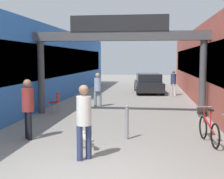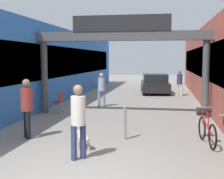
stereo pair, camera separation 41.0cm
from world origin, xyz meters
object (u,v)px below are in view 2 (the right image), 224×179
object	(u,v)px
pedestrian_with_dog	(78,117)
pedestrian_elderly_walking	(180,81)
pedestrian_companion	(27,104)
dog_on_leash	(83,138)
cafe_chair_red_nearer	(59,100)
bicycle_red_second	(206,128)
bollard_post_metal	(125,122)
parked_car_black	(155,84)
pedestrian_carrying_crate	(101,87)

from	to	relation	value
pedestrian_with_dog	pedestrian_elderly_walking	xyz separation A→B (m)	(2.88, 13.24, -0.08)
pedestrian_with_dog	pedestrian_companion	size ratio (longest dim) A/B	1.00
dog_on_leash	cafe_chair_red_nearer	world-z (taller)	cafe_chair_red_nearer
bicycle_red_second	pedestrian_with_dog	bearing A→B (deg)	-148.13
pedestrian_elderly_walking	cafe_chair_red_nearer	distance (m)	9.09
pedestrian_companion	bicycle_red_second	distance (m)	5.16
dog_on_leash	bollard_post_metal	distance (m)	1.49
pedestrian_elderly_walking	parked_car_black	xyz separation A→B (m)	(-1.59, 1.37, -0.28)
dog_on_leash	parked_car_black	bearing A→B (deg)	84.10
pedestrian_companion	pedestrian_elderly_walking	distance (m)	12.60
pedestrian_elderly_walking	pedestrian_with_dog	bearing A→B (deg)	-102.28
cafe_chair_red_nearer	pedestrian_carrying_crate	bearing A→B (deg)	54.58
pedestrian_companion	dog_on_leash	xyz separation A→B (m)	(1.89, -0.78, -0.72)
cafe_chair_red_nearer	parked_car_black	distance (m)	9.45
pedestrian_companion	parked_car_black	xyz separation A→B (m)	(3.31, 12.97, -0.36)
pedestrian_with_dog	bicycle_red_second	size ratio (longest dim) A/B	1.04
bollard_post_metal	bicycle_red_second	bearing A→B (deg)	-1.14
pedestrian_with_dog	dog_on_leash	distance (m)	1.12
pedestrian_companion	cafe_chair_red_nearer	bearing A→B (deg)	97.15
pedestrian_companion	cafe_chair_red_nearer	world-z (taller)	pedestrian_companion
pedestrian_companion	bollard_post_metal	distance (m)	2.91
pedestrian_companion	pedestrian_elderly_walking	bearing A→B (deg)	67.11
pedestrian_companion	cafe_chair_red_nearer	xyz separation A→B (m)	(-0.54, 4.34, -0.46)
pedestrian_companion	bicycle_red_second	size ratio (longest dim) A/B	1.04
pedestrian_elderly_walking	cafe_chair_red_nearer	size ratio (longest dim) A/B	1.82
pedestrian_with_dog	dog_on_leash	size ratio (longest dim) A/B	2.85
dog_on_leash	bollard_post_metal	world-z (taller)	bollard_post_metal
pedestrian_carrying_crate	pedestrian_elderly_walking	bearing A→B (deg)	52.59
pedestrian_carrying_crate	parked_car_black	xyz separation A→B (m)	(2.39, 6.57, -0.30)
bicycle_red_second	dog_on_leash	bearing A→B (deg)	-161.57
pedestrian_elderly_walking	bicycle_red_second	world-z (taller)	pedestrian_elderly_walking
pedestrian_companion	pedestrian_elderly_walking	size ratio (longest dim) A/B	1.08
bollard_post_metal	cafe_chair_red_nearer	distance (m)	5.25
pedestrian_carrying_crate	bicycle_red_second	distance (m)	7.43
bicycle_red_second	bollard_post_metal	distance (m)	2.27
bollard_post_metal	pedestrian_with_dog	bearing A→B (deg)	-112.86
pedestrian_carrying_crate	parked_car_black	distance (m)	6.99
pedestrian_with_dog	pedestrian_companion	distance (m)	2.60
cafe_chair_red_nearer	parked_car_black	xyz separation A→B (m)	(3.86, 8.63, 0.10)
pedestrian_companion	dog_on_leash	distance (m)	2.17
bicycle_red_second	parked_car_black	size ratio (longest dim) A/B	0.40
pedestrian_elderly_walking	cafe_chair_red_nearer	bearing A→B (deg)	-126.85
pedestrian_elderly_walking	parked_car_black	size ratio (longest dim) A/B	0.39
bollard_post_metal	cafe_chair_red_nearer	world-z (taller)	bollard_post_metal
bollard_post_metal	dog_on_leash	bearing A→B (deg)	-130.64
pedestrian_companion	parked_car_black	bearing A→B (deg)	75.68
pedestrian_elderly_walking	bicycle_red_second	distance (m)	11.32
cafe_chair_red_nearer	pedestrian_elderly_walking	bearing A→B (deg)	53.15
pedestrian_with_dog	bollard_post_metal	bearing A→B (deg)	67.14
bollard_post_metal	parked_car_black	world-z (taller)	parked_car_black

